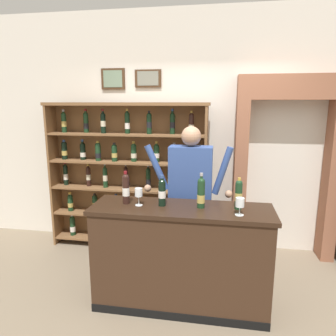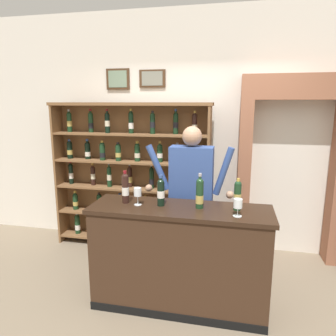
% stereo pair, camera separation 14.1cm
% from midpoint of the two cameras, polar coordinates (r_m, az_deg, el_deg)
% --- Properties ---
extents(ground_plane, '(14.00, 14.00, 0.02)m').
position_cam_midpoint_polar(ground_plane, '(3.41, 1.23, -23.67)').
color(ground_plane, '#7A6B56').
extents(back_wall, '(12.00, 0.19, 3.16)m').
position_cam_midpoint_polar(back_wall, '(4.29, 4.25, 6.58)').
color(back_wall, silver).
rests_on(back_wall, ground).
extents(wine_shelf, '(2.15, 0.30, 1.97)m').
position_cam_midpoint_polar(wine_shelf, '(4.24, -8.33, -0.84)').
color(wine_shelf, brown).
rests_on(wine_shelf, ground).
extents(archway_doorway, '(1.27, 0.45, 2.30)m').
position_cam_midpoint_polar(archway_doorway, '(4.24, 19.66, 2.10)').
color(archway_doorway, '#935B42').
rests_on(archway_doorway, ground).
extents(tasting_counter, '(1.71, 0.54, 1.01)m').
position_cam_midpoint_polar(tasting_counter, '(3.14, 1.02, -15.98)').
color(tasting_counter, '#382316').
rests_on(tasting_counter, ground).
extents(shopkeeper, '(0.97, 0.22, 1.73)m').
position_cam_midpoint_polar(shopkeeper, '(3.39, 2.89, -3.37)').
color(shopkeeper, '#2D3347').
rests_on(shopkeeper, ground).
extents(tasting_bottle_vin_santo, '(0.07, 0.07, 0.32)m').
position_cam_midpoint_polar(tasting_bottle_vin_santo, '(3.04, -9.02, -3.67)').
color(tasting_bottle_vin_santo, black).
rests_on(tasting_bottle_vin_santo, tasting_counter).
extents(tasting_bottle_grappa, '(0.07, 0.07, 0.30)m').
position_cam_midpoint_polar(tasting_bottle_grappa, '(2.94, -2.48, -4.31)').
color(tasting_bottle_grappa, black).
rests_on(tasting_bottle_grappa, tasting_counter).
extents(tasting_bottle_riserva, '(0.07, 0.07, 0.33)m').
position_cam_midpoint_polar(tasting_bottle_riserva, '(2.90, 4.66, -4.54)').
color(tasting_bottle_riserva, '#19381E').
rests_on(tasting_bottle_riserva, tasting_counter).
extents(tasting_bottle_chianti, '(0.07, 0.07, 0.30)m').
position_cam_midpoint_polar(tasting_bottle_chianti, '(2.91, 11.41, -4.69)').
color(tasting_bottle_chianti, '#19381E').
rests_on(tasting_bottle_chianti, tasting_counter).
extents(wine_glass_spare, '(0.08, 0.08, 0.16)m').
position_cam_midpoint_polar(wine_glass_spare, '(2.76, 11.56, -6.31)').
color(wine_glass_spare, silver).
rests_on(wine_glass_spare, tasting_counter).
extents(wine_glass_left, '(0.07, 0.07, 0.17)m').
position_cam_midpoint_polar(wine_glass_left, '(2.97, -6.75, -4.58)').
color(wine_glass_left, silver).
rests_on(wine_glass_left, tasting_counter).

